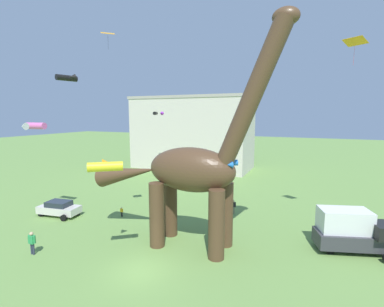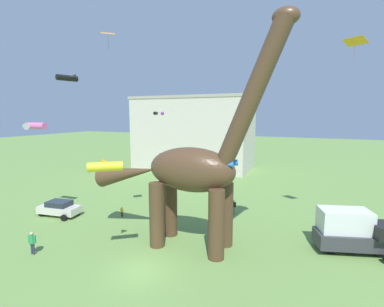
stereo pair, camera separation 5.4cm
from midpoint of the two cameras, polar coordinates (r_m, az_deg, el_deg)
name	(u,v)px [view 2 (the right image)]	position (r m, az deg, el deg)	size (l,w,h in m)	color
ground_plane	(142,271)	(20.26, -10.23, -22.73)	(240.00, 240.00, 0.00)	#6B9347
dinosaur_sculpture	(190,170)	(21.27, -0.29, -3.32)	(16.24, 3.44, 16.98)	#513823
parked_sedan_left	(59,208)	(32.01, -25.57, -10.09)	(4.41, 2.37, 1.55)	silver
parked_box_truck	(354,231)	(24.85, 30.39, -13.55)	(5.97, 3.65, 3.20)	#38383D
person_photographer	(122,211)	(29.68, -14.18, -11.37)	(0.37, 0.16, 0.98)	black
person_far_spectator	(32,241)	(24.54, -29.98, -15.27)	(0.65, 0.29, 1.75)	#2D3347
person_vendor_side	(233,205)	(29.85, 8.58, -10.50)	(0.55, 0.24, 1.47)	#6B6056
kite_near_high	(228,163)	(20.31, 7.42, -1.99)	(1.57, 1.62, 0.46)	#287AE5
kite_far_right	(34,126)	(31.02, -29.76, 4.95)	(2.32, 1.98, 0.68)	pink
kite_near_low	(157,113)	(45.06, -7.14, 8.21)	(1.92, 1.97, 0.56)	black
kite_apex	(68,78)	(43.27, -24.08, 14.02)	(2.83, 2.99, 0.85)	black
kite_drifting	(106,166)	(18.85, -17.27, -2.44)	(2.19, 2.28, 0.64)	yellow
kite_high_left	(108,33)	(24.35, -16.86, 22.56)	(1.28, 1.27, 1.35)	orange
kite_high_right	(355,41)	(26.57, 30.62, 19.22)	(1.93, 1.80, 2.02)	orange
background_building_block	(193,133)	(53.92, 0.21, 4.34)	(22.67, 10.27, 13.74)	beige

